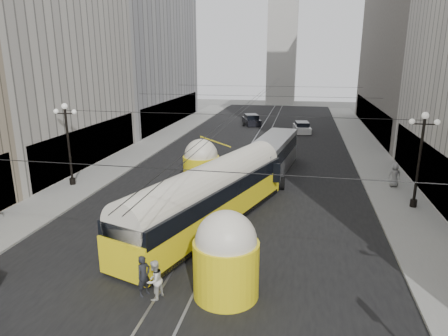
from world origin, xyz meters
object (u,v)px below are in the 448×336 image
at_px(pedestrian_crossing_a, 144,276).
at_px(pedestrian_crossing_b, 154,280).
at_px(city_bus, 271,155).
at_px(streetcar, 210,196).
at_px(pedestrian_sidewalk_right, 395,175).

bearing_deg(pedestrian_crossing_a, pedestrian_crossing_b, -79.77).
relative_size(pedestrian_crossing_a, pedestrian_crossing_b, 1.04).
bearing_deg(pedestrian_crossing_a, city_bus, 17.25).
bearing_deg(streetcar, pedestrian_sidewalk_right, 37.67).
bearing_deg(streetcar, pedestrian_crossing_b, -93.97).
bearing_deg(pedestrian_crossing_a, pedestrian_sidewalk_right, -9.62).
bearing_deg(pedestrian_crossing_b, streetcar, -164.88).
height_order(pedestrian_crossing_a, pedestrian_crossing_b, pedestrian_crossing_a).
xyz_separation_m(streetcar, pedestrian_sidewalk_right, (12.40, 9.57, -0.83)).
xyz_separation_m(streetcar, city_bus, (2.70, 11.65, -0.22)).
xyz_separation_m(streetcar, pedestrian_crossing_a, (-1.09, -7.74, -0.99)).
relative_size(city_bus, pedestrian_sidewalk_right, 6.68).
relative_size(streetcar, pedestrian_crossing_a, 9.31).
distance_m(city_bus, pedestrian_crossing_a, 19.77).
bearing_deg(city_bus, pedestrian_crossing_b, -99.43).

